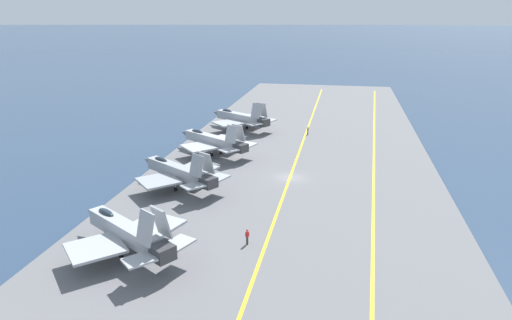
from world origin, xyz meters
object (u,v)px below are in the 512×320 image
Objects in this scene: parked_jet_third at (213,140)px; parked_jet_fourth at (240,118)px; crew_brown_vest at (308,130)px; crew_red_vest at (247,236)px; parked_jet_second at (178,171)px; parked_jet_nearest at (126,231)px.

parked_jet_fourth is (18.52, -0.67, 0.06)m from parked_jet_third.
crew_brown_vest is at bearing -42.70° from parked_jet_third.
crew_brown_vest is at bearing -2.93° from crew_red_vest.
parked_jet_second is 16.80m from parked_jet_third.
parked_jet_fourth is at bearing 13.77° from crew_red_vest.
parked_jet_third is 9.03× the size of crew_red_vest.
parked_jet_third is at bearing 1.76° from parked_jet_nearest.
parked_jet_nearest is 54.15m from parked_jet_fourth.
parked_jet_second is at bearing 179.08° from parked_jet_third.
parked_jet_third is at bearing -0.92° from parked_jet_second.
parked_jet_nearest is 8.43× the size of crew_red_vest.
parked_jet_fourth is at bearing 0.45° from parked_jet_nearest.
parked_jet_second is at bearing 42.14° from crew_red_vest.
crew_brown_vest is at bearing -15.25° from parked_jet_nearest.
parked_jet_second is at bearing 154.96° from crew_brown_vest.
parked_jet_fourth is 14.88m from crew_brown_vest.
crew_brown_vest is (-1.89, -14.67, -1.62)m from parked_jet_fourth.
parked_jet_second is at bearing 178.47° from parked_jet_fourth.
parked_jet_third reaches higher than crew_brown_vest.
crew_brown_vest is at bearing -25.04° from parked_jet_second.
parked_jet_nearest is 8.71× the size of crew_brown_vest.
parked_jet_third is at bearing 22.35° from crew_red_vest.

